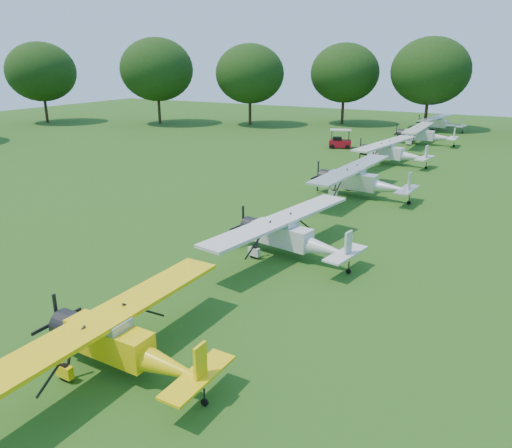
{
  "coord_description": "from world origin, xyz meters",
  "views": [
    {
      "loc": [
        11.9,
        -19.79,
        10.05
      ],
      "look_at": [
        -0.57,
        2.77,
        1.4
      ],
      "focal_mm": 35.0,
      "sensor_mm": 36.0,
      "label": 1
    }
  ],
  "objects_px": {
    "aircraft_6": "(424,134)",
    "golf_cart": "(339,142)",
    "aircraft_3": "(290,234)",
    "aircraft_4": "(360,179)",
    "aircraft_7": "(440,122)",
    "aircraft_2": "(120,340)",
    "aircraft_5": "(391,151)"
  },
  "relations": [
    {
      "from": "aircraft_6",
      "to": "aircraft_2",
      "type": "bearing_deg",
      "value": -89.42
    },
    {
      "from": "golf_cart",
      "to": "aircraft_3",
      "type": "bearing_deg",
      "value": -94.16
    },
    {
      "from": "aircraft_3",
      "to": "aircraft_4",
      "type": "bearing_deg",
      "value": 101.89
    },
    {
      "from": "aircraft_6",
      "to": "aircraft_7",
      "type": "distance_m",
      "value": 13.13
    },
    {
      "from": "aircraft_6",
      "to": "aircraft_7",
      "type": "bearing_deg",
      "value": 91.59
    },
    {
      "from": "aircraft_3",
      "to": "aircraft_4",
      "type": "relative_size",
      "value": 0.93
    },
    {
      "from": "aircraft_2",
      "to": "aircraft_7",
      "type": "relative_size",
      "value": 1.02
    },
    {
      "from": "aircraft_2",
      "to": "golf_cart",
      "type": "bearing_deg",
      "value": 102.16
    },
    {
      "from": "aircraft_5",
      "to": "aircraft_3",
      "type": "bearing_deg",
      "value": -77.4
    },
    {
      "from": "aircraft_5",
      "to": "aircraft_7",
      "type": "relative_size",
      "value": 1.09
    },
    {
      "from": "aircraft_2",
      "to": "aircraft_3",
      "type": "bearing_deg",
      "value": 88.66
    },
    {
      "from": "aircraft_6",
      "to": "aircraft_7",
      "type": "xyz_separation_m",
      "value": [
        -0.39,
        13.12,
        -0.1
      ]
    },
    {
      "from": "aircraft_5",
      "to": "aircraft_4",
      "type": "bearing_deg",
      "value": -76.08
    },
    {
      "from": "aircraft_3",
      "to": "aircraft_6",
      "type": "height_order",
      "value": "aircraft_6"
    },
    {
      "from": "aircraft_7",
      "to": "golf_cart",
      "type": "distance_m",
      "value": 21.62
    },
    {
      "from": "aircraft_2",
      "to": "aircraft_3",
      "type": "height_order",
      "value": "aircraft_3"
    },
    {
      "from": "aircraft_7",
      "to": "golf_cart",
      "type": "height_order",
      "value": "golf_cart"
    },
    {
      "from": "aircraft_3",
      "to": "aircraft_7",
      "type": "xyz_separation_m",
      "value": [
        -1.56,
        53.2,
        -0.08
      ]
    },
    {
      "from": "aircraft_3",
      "to": "aircraft_7",
      "type": "distance_m",
      "value": 53.23
    },
    {
      "from": "aircraft_4",
      "to": "aircraft_2",
      "type": "bearing_deg",
      "value": -86.49
    },
    {
      "from": "golf_cart",
      "to": "aircraft_4",
      "type": "bearing_deg",
      "value": -85.9
    },
    {
      "from": "aircraft_3",
      "to": "aircraft_5",
      "type": "bearing_deg",
      "value": 103.22
    },
    {
      "from": "aircraft_4",
      "to": "golf_cart",
      "type": "xyz_separation_m",
      "value": [
        -8.72,
        19.72,
        -0.69
      ]
    },
    {
      "from": "aircraft_6",
      "to": "golf_cart",
      "type": "bearing_deg",
      "value": -138.69
    },
    {
      "from": "aircraft_2",
      "to": "aircraft_4",
      "type": "relative_size",
      "value": 0.89
    },
    {
      "from": "aircraft_6",
      "to": "golf_cart",
      "type": "height_order",
      "value": "aircraft_6"
    },
    {
      "from": "aircraft_6",
      "to": "aircraft_4",
      "type": "bearing_deg",
      "value": -88.66
    },
    {
      "from": "aircraft_4",
      "to": "golf_cart",
      "type": "height_order",
      "value": "aircraft_4"
    },
    {
      "from": "aircraft_2",
      "to": "aircraft_6",
      "type": "relative_size",
      "value": 0.95
    },
    {
      "from": "aircraft_6",
      "to": "golf_cart",
      "type": "relative_size",
      "value": 4.01
    },
    {
      "from": "aircraft_4",
      "to": "aircraft_6",
      "type": "distance_m",
      "value": 26.82
    },
    {
      "from": "aircraft_5",
      "to": "aircraft_6",
      "type": "distance_m",
      "value": 13.54
    }
  ]
}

